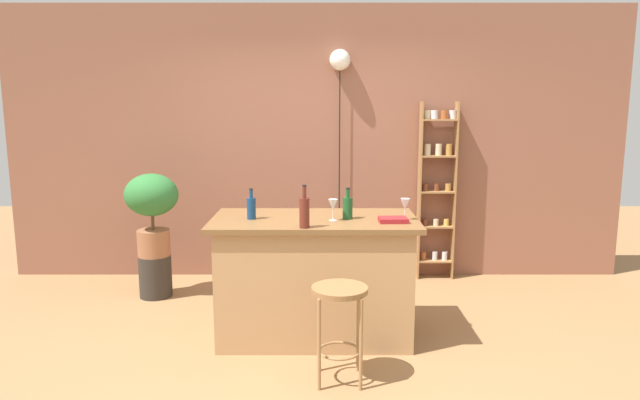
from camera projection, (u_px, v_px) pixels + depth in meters
The scene contains 14 objects.
ground at pixel (313, 351), 4.23m from camera, with size 12.00×12.00×0.00m, color olive.
back_wall at pixel (315, 144), 5.92m from camera, with size 6.40×0.10×2.80m, color #8C5642.
kitchen_counter at pixel (314, 277), 4.45m from camera, with size 1.58×0.83×0.95m.
bar_stool at pixel (339, 310), 3.70m from camera, with size 0.37×0.37×0.64m.
spice_shelf at pixel (436, 185), 5.85m from camera, with size 0.38×0.15×1.83m.
plant_stool at pixel (154, 276), 5.39m from camera, with size 0.30×0.30×0.40m, color #2D2823.
potted_plant at pixel (151, 205), 5.28m from camera, with size 0.49×0.44×0.78m.
bottle_wine_red at pixel (250, 208), 4.32m from camera, with size 0.07×0.07×0.24m.
bottle_sauce_amber at pixel (347, 207), 4.32m from camera, with size 0.08×0.08×0.24m.
bottle_vinegar at pixel (303, 212), 4.01m from camera, with size 0.07×0.07×0.31m.
wine_glass_left at pixel (404, 205), 4.28m from camera, with size 0.07×0.07×0.16m.
wine_glass_center at pixel (332, 205), 4.25m from camera, with size 0.07×0.07×0.16m.
cookbook at pixel (392, 220), 4.22m from camera, with size 0.21×0.15×0.04m, color maroon.
pendant_globe_light at pixel (339, 64), 5.67m from camera, with size 0.21×0.21×2.35m.
Camera 1 is at (0.04, -3.98, 1.82)m, focal length 31.93 mm.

